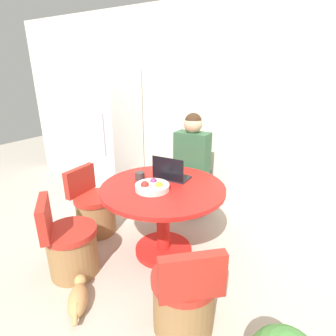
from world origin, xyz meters
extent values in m
plane|color=#B2A899|center=(0.00, 0.00, 0.00)|extent=(12.00, 12.00, 0.00)
cube|color=beige|center=(0.00, 1.51, 1.30)|extent=(7.00, 0.06, 2.60)
cube|color=white|center=(-1.42, 1.12, 0.92)|extent=(0.61, 0.68, 1.85)
cube|color=silver|center=(-1.42, 0.77, 0.92)|extent=(0.59, 0.01, 1.74)
cylinder|color=gray|center=(-1.23, 0.76, 1.02)|extent=(0.02, 0.02, 0.55)
cylinder|color=red|center=(-0.08, 0.26, 0.03)|extent=(0.58, 0.58, 0.05)
cylinder|color=red|center=(-0.08, 0.26, 0.38)|extent=(0.13, 0.13, 0.66)
cylinder|color=red|center=(-0.08, 0.26, 0.73)|extent=(1.19, 1.19, 0.04)
cylinder|color=olive|center=(-0.66, -0.39, 0.20)|extent=(0.44, 0.44, 0.40)
cylinder|color=#AD281E|center=(-0.66, -0.39, 0.43)|extent=(0.46, 0.46, 0.06)
cube|color=#AD281E|center=(-0.78, -0.53, 0.61)|extent=(0.36, 0.33, 0.31)
cylinder|color=olive|center=(0.48, -0.41, 0.20)|extent=(0.44, 0.44, 0.40)
cylinder|color=#AD281E|center=(0.48, -0.41, 0.43)|extent=(0.46, 0.46, 0.06)
cube|color=#AD281E|center=(0.60, -0.55, 0.61)|extent=(0.36, 0.32, 0.31)
cylinder|color=olive|center=(-0.95, 0.21, 0.20)|extent=(0.44, 0.44, 0.40)
cylinder|color=#AD281E|center=(-0.95, 0.21, 0.43)|extent=(0.46, 0.46, 0.06)
cube|color=#AD281E|center=(-1.14, 0.20, 0.61)|extent=(0.09, 0.42, 0.31)
cube|color=#2D2D38|center=(-0.13, 1.18, 0.23)|extent=(0.28, 0.16, 0.46)
cube|color=#2D2D38|center=(-0.13, 1.12, 0.53)|extent=(0.32, 0.36, 0.14)
cube|color=#2D5638|center=(-0.13, 1.04, 0.86)|extent=(0.40, 0.22, 0.52)
sphere|color=tan|center=(-0.13, 1.04, 1.21)|extent=(0.22, 0.22, 0.22)
sphere|color=#382314|center=(-0.13, 1.04, 1.24)|extent=(0.20, 0.20, 0.20)
cube|color=#232328|center=(-0.10, 0.49, 0.76)|extent=(0.34, 0.21, 0.02)
cube|color=black|center=(-0.10, 0.38, 0.88)|extent=(0.34, 0.01, 0.23)
cylinder|color=beige|center=(-0.12, 0.14, 0.77)|extent=(0.32, 0.32, 0.05)
sphere|color=orange|center=(-0.05, 0.14, 0.80)|extent=(0.07, 0.07, 0.07)
sphere|color=#7A2D5B|center=(-0.15, 0.20, 0.80)|extent=(0.06, 0.06, 0.06)
sphere|color=red|center=(-0.16, 0.08, 0.81)|extent=(0.08, 0.08, 0.08)
cylinder|color=#383333|center=(-0.36, 0.28, 0.79)|extent=(0.09, 0.09, 0.08)
ellipsoid|color=tan|center=(-0.31, -0.68, 0.08)|extent=(0.32, 0.34, 0.16)
sphere|color=tan|center=(-0.43, -0.54, 0.11)|extent=(0.10, 0.10, 0.10)
cylinder|color=tan|center=(-0.22, -0.79, 0.09)|extent=(0.12, 0.13, 0.11)
camera|label=1|loc=(1.08, -1.71, 1.75)|focal=28.00mm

